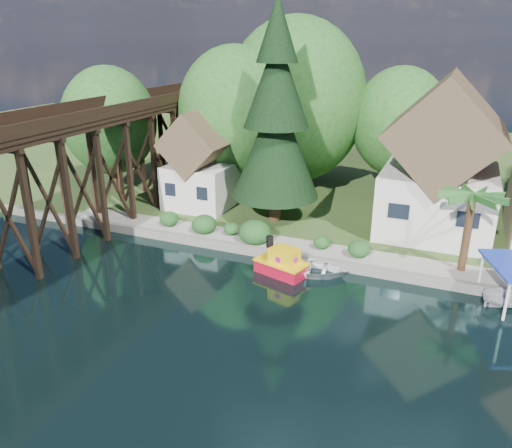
# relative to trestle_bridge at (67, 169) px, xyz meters

# --- Properties ---
(ground) EXTENTS (140.00, 140.00, 0.00)m
(ground) POSITION_rel_trestle_bridge_xyz_m (16.00, -5.17, -5.35)
(ground) COLOR black
(ground) RESTS_ON ground
(bank) EXTENTS (140.00, 52.00, 0.50)m
(bank) POSITION_rel_trestle_bridge_xyz_m (16.00, 28.83, -5.10)
(bank) COLOR #314C1E
(bank) RESTS_ON ground
(seawall) EXTENTS (60.00, 0.40, 0.62)m
(seawall) POSITION_rel_trestle_bridge_xyz_m (20.00, 2.83, -5.04)
(seawall) COLOR slate
(seawall) RESTS_ON ground
(promenade) EXTENTS (50.00, 2.60, 0.06)m
(promenade) POSITION_rel_trestle_bridge_xyz_m (22.00, 4.13, -4.82)
(promenade) COLOR gray
(promenade) RESTS_ON bank
(trestle_bridge) EXTENTS (4.12, 44.18, 9.30)m
(trestle_bridge) POSITION_rel_trestle_bridge_xyz_m (0.00, 0.00, 0.00)
(trestle_bridge) COLOR black
(trestle_bridge) RESTS_ON ground
(house_left) EXTENTS (7.64, 8.64, 11.02)m
(house_left) POSITION_rel_trestle_bridge_xyz_m (23.00, 10.83, -0.21)
(house_left) COLOR silver
(house_left) RESTS_ON bank
(shed) EXTENTS (5.09, 5.40, 7.85)m
(shed) POSITION_rel_trestle_bridge_xyz_m (5.00, 9.33, -1.52)
(shed) COLOR silver
(shed) RESTS_ON bank
(bg_trees) EXTENTS (49.90, 13.30, 10.57)m
(bg_trees) POSITION_rel_trestle_bridge_xyz_m (17.00, 16.08, 1.94)
(bg_trees) COLOR #382314
(bg_trees) RESTS_ON bank
(shrubs) EXTENTS (15.76, 2.47, 1.70)m
(shrubs) POSITION_rel_trestle_bridge_xyz_m (11.40, 4.09, -4.12)
(shrubs) COLOR #18451A
(shrubs) RESTS_ON bank
(conifer) EXTENTS (6.42, 6.42, 15.82)m
(conifer) POSITION_rel_trestle_bridge_xyz_m (11.72, 8.42, 2.77)
(conifer) COLOR #382314
(conifer) RESTS_ON bank
(palm_tree) EXTENTS (4.31, 4.31, 5.18)m
(palm_tree) POSITION_rel_trestle_bridge_xyz_m (25.09, 4.54, -0.33)
(palm_tree) COLOR #382314
(palm_tree) RESTS_ON bank
(tugboat) EXTENTS (3.52, 2.56, 2.29)m
(tugboat) POSITION_rel_trestle_bridge_xyz_m (14.99, 0.97, -4.66)
(tugboat) COLOR #AB0B24
(tugboat) RESTS_ON ground
(boat_white_a) EXTENTS (4.65, 3.63, 0.88)m
(boat_white_a) POSITION_rel_trestle_bridge_xyz_m (16.73, 1.69, -4.91)
(boat_white_a) COLOR white
(boat_white_a) RESTS_ON ground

